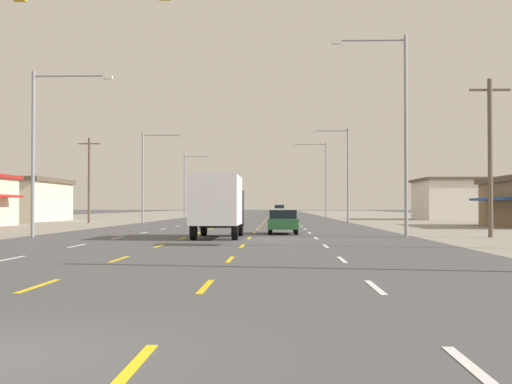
% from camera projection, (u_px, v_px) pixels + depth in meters
% --- Properties ---
extents(ground_plane, '(572.00, 572.00, 0.00)m').
position_uv_depth(ground_plane, '(247.00, 222.00, 73.66)').
color(ground_plane, '#4C4C4F').
extents(lot_apron_left, '(28.00, 440.00, 0.01)m').
position_uv_depth(lot_apron_left, '(12.00, 222.00, 74.43)').
color(lot_apron_left, gray).
rests_on(lot_apron_left, ground).
extents(lot_apron_right, '(28.00, 440.00, 0.01)m').
position_uv_depth(lot_apron_right, '(486.00, 223.00, 72.89)').
color(lot_apron_right, gray).
rests_on(lot_apron_right, ground).
extents(lane_markings, '(10.64, 227.60, 0.01)m').
position_uv_depth(lane_markings, '(257.00, 217.00, 112.13)').
color(lane_markings, white).
rests_on(lane_markings, ground).
extents(signal_span_wire, '(25.65, 0.53, 9.12)m').
position_uv_depth(signal_span_wire, '(151.00, 57.00, 17.80)').
color(signal_span_wire, brown).
rests_on(signal_span_wire, ground).
extents(box_truck_center_turn_nearest, '(2.40, 7.20, 3.23)m').
position_uv_depth(box_truck_center_turn_nearest, '(218.00, 203.00, 37.33)').
color(box_truck_center_turn_nearest, black).
rests_on(box_truck_center_turn_nearest, ground).
extents(sedan_inner_right_near, '(1.80, 4.50, 1.46)m').
position_uv_depth(sedan_inner_right_near, '(283.00, 221.00, 43.07)').
color(sedan_inner_right_near, '#235B2D').
rests_on(sedan_inner_right_near, ground).
extents(suv_far_left_mid, '(1.98, 4.90, 1.98)m').
position_uv_depth(suv_far_left_mid, '(216.00, 210.00, 118.48)').
color(suv_far_left_mid, navy).
rests_on(suv_far_left_mid, ground).
extents(suv_inner_right_midfar, '(1.98, 4.90, 1.98)m').
position_uv_depth(suv_inner_right_midfar, '(279.00, 210.00, 136.53)').
color(suv_inner_right_midfar, white).
rests_on(suv_inner_right_midfar, ground).
extents(sedan_far_left_far, '(1.80, 4.50, 1.46)m').
position_uv_depth(sedan_far_left_far, '(225.00, 211.00, 137.24)').
color(sedan_far_left_far, '#235B2D').
rests_on(sedan_far_left_far, ground).
extents(storefront_left_row_2, '(13.10, 14.41, 4.87)m').
position_uv_depth(storefront_left_row_2, '(1.00, 200.00, 80.68)').
color(storefront_left_row_2, beige).
rests_on(storefront_left_row_2, ground).
extents(storefront_right_row_2, '(10.17, 12.18, 5.24)m').
position_uv_depth(storefront_right_row_2, '(457.00, 199.00, 90.56)').
color(storefront_right_row_2, silver).
rests_on(storefront_right_row_2, ground).
extents(streetlight_left_row_0, '(4.46, 0.26, 9.08)m').
position_uv_depth(streetlight_left_row_0, '(42.00, 140.00, 38.66)').
color(streetlight_left_row_0, gray).
rests_on(streetlight_left_row_0, ground).
extents(streetlight_right_row_0, '(4.09, 0.26, 10.92)m').
position_uv_depth(streetlight_right_row_0, '(399.00, 122.00, 38.08)').
color(streetlight_right_row_0, gray).
rests_on(streetlight_right_row_0, ground).
extents(streetlight_left_row_1, '(4.32, 0.26, 9.01)m').
position_uv_depth(streetlight_left_row_1, '(147.00, 170.00, 70.03)').
color(streetlight_left_row_1, gray).
rests_on(streetlight_left_row_1, ground).
extents(streetlight_right_row_1, '(3.73, 0.26, 9.38)m').
position_uv_depth(streetlight_right_row_1, '(344.00, 168.00, 69.43)').
color(streetlight_right_row_1, gray).
rests_on(streetlight_right_row_1, ground).
extents(streetlight_left_row_2, '(3.76, 0.26, 9.10)m').
position_uv_depth(streetlight_left_row_2, '(187.00, 181.00, 101.41)').
color(streetlight_left_row_2, gray).
rests_on(streetlight_left_row_2, ground).
extents(streetlight_right_row_2, '(4.97, 0.26, 10.81)m').
position_uv_depth(streetlight_right_row_2, '(323.00, 174.00, 100.83)').
color(streetlight_right_row_2, gray).
rests_on(streetlight_right_row_2, ground).
extents(utility_pole_right_row_0, '(2.20, 0.26, 8.57)m').
position_uv_depth(utility_pole_right_row_0, '(490.00, 154.00, 38.12)').
color(utility_pole_right_row_0, brown).
rests_on(utility_pole_right_row_0, ground).
extents(utility_pole_left_row_1, '(2.20, 0.26, 8.57)m').
position_uv_depth(utility_pole_left_row_1, '(89.00, 179.00, 70.89)').
color(utility_pole_left_row_1, brown).
rests_on(utility_pole_left_row_1, ground).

